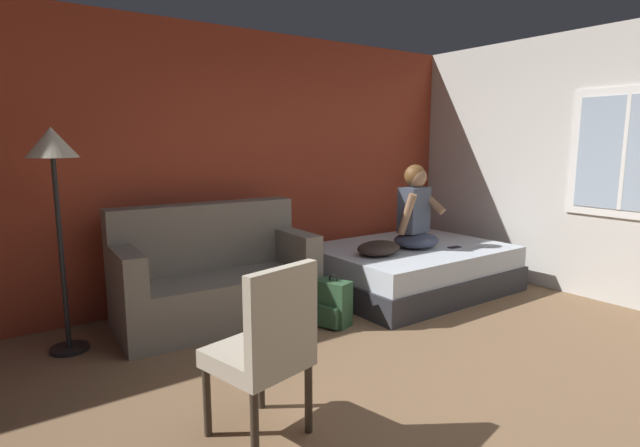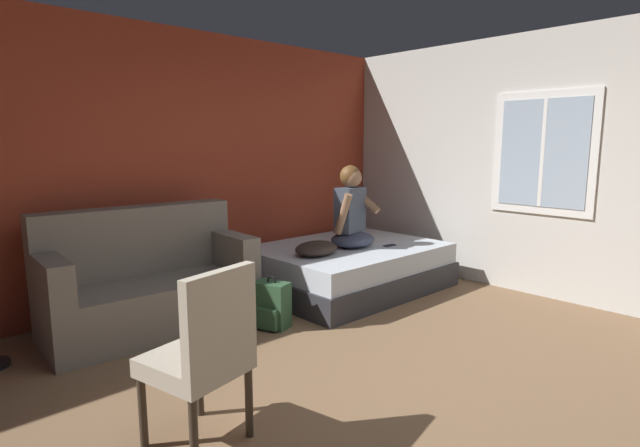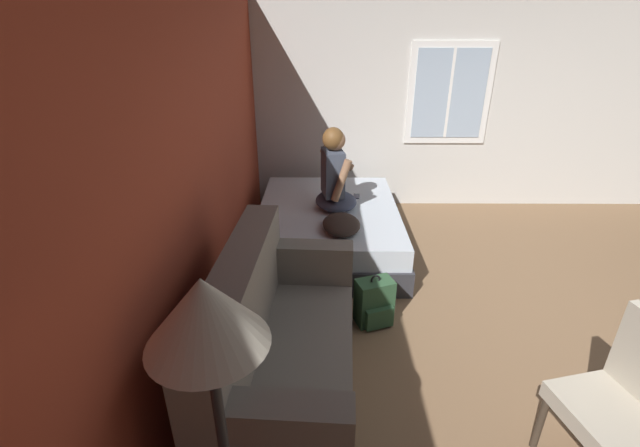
% 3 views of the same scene
% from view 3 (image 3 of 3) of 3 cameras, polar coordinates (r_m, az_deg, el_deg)
% --- Properties ---
extents(ground_plane, '(40.00, 40.00, 0.00)m').
position_cam_3_polar(ground_plane, '(4.10, 30.06, -13.02)').
color(ground_plane, brown).
extents(wall_back_accent, '(10.61, 0.16, 2.70)m').
position_cam_3_polar(wall_back_accent, '(3.06, -17.88, 5.72)').
color(wall_back_accent, '#993823').
rests_on(wall_back_accent, ground).
extents(wall_side_with_window, '(0.19, 7.11, 2.70)m').
position_cam_3_polar(wall_side_with_window, '(6.04, 20.20, 14.74)').
color(wall_side_with_window, silver).
rests_on(wall_side_with_window, ground).
extents(bed, '(2.02, 1.54, 0.48)m').
position_cam_3_polar(bed, '(4.75, 1.11, -0.54)').
color(bed, '#2D2D33').
rests_on(bed, ground).
extents(couch, '(1.74, 0.91, 1.04)m').
position_cam_3_polar(couch, '(2.90, -5.57, -16.25)').
color(couch, slate).
rests_on(couch, ground).
extents(side_chair, '(0.55, 0.55, 0.98)m').
position_cam_3_polar(side_chair, '(2.89, 35.46, -18.58)').
color(side_chair, '#382D23').
rests_on(side_chair, ground).
extents(person_seated, '(0.59, 0.52, 0.88)m').
position_cam_3_polar(person_seated, '(4.51, 1.98, 6.26)').
color(person_seated, '#383D51').
rests_on(person_seated, bed).
extents(backpack, '(0.31, 0.34, 0.46)m').
position_cam_3_polar(backpack, '(3.65, 7.29, -10.45)').
color(backpack, '#2D5133').
rests_on(backpack, ground).
extents(throw_pillow, '(0.50, 0.39, 0.14)m').
position_cam_3_polar(throw_pillow, '(4.11, 2.86, -0.11)').
color(throw_pillow, '#2D231E').
rests_on(throw_pillow, bed).
extents(cell_phone, '(0.15, 0.08, 0.01)m').
position_cam_3_polar(cell_phone, '(4.96, 4.89, 3.65)').
color(cell_phone, black).
rests_on(cell_phone, bed).
extents(floor_lamp, '(0.36, 0.36, 1.70)m').
position_cam_3_polar(floor_lamp, '(1.35, -14.33, -16.81)').
color(floor_lamp, black).
rests_on(floor_lamp, ground).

